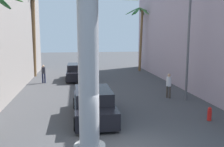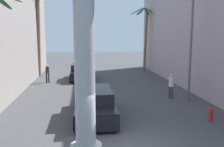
{
  "view_description": "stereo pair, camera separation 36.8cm",
  "coord_description": "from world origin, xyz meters",
  "px_view_note": "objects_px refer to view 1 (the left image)",
  "views": [
    {
      "loc": [
        -1.78,
        -8.63,
        4.44
      ],
      "look_at": [
        0.0,
        3.45,
        2.51
      ],
      "focal_mm": 40.0,
      "sensor_mm": 36.0,
      "label": 1
    },
    {
      "loc": [
        -1.42,
        -8.68,
        4.44
      ],
      "look_at": [
        0.0,
        3.45,
        2.51
      ],
      "focal_mm": 40.0,
      "sensor_mm": 36.0,
      "label": 2
    }
  ],
  "objects_px": {
    "pedestrian_far_left": "(43,72)",
    "fire_hydrant": "(210,114)",
    "street_lamp": "(184,36)",
    "pedestrian_mid_right": "(169,84)",
    "car_far": "(77,72)",
    "palm_tree_far_left": "(33,22)",
    "palm_tree_far_right": "(140,28)",
    "car_lead": "(93,104)"
  },
  "relations": [
    {
      "from": "palm_tree_far_right",
      "to": "pedestrian_mid_right",
      "type": "distance_m",
      "value": 13.97
    },
    {
      "from": "street_lamp",
      "to": "fire_hydrant",
      "type": "height_order",
      "value": "street_lamp"
    },
    {
      "from": "fire_hydrant",
      "to": "palm_tree_far_right",
      "type": "bearing_deg",
      "value": 86.91
    },
    {
      "from": "car_lead",
      "to": "palm_tree_far_right",
      "type": "relative_size",
      "value": 0.67
    },
    {
      "from": "pedestrian_far_left",
      "to": "pedestrian_mid_right",
      "type": "bearing_deg",
      "value": -36.2
    },
    {
      "from": "street_lamp",
      "to": "palm_tree_far_left",
      "type": "relative_size",
      "value": 0.77
    },
    {
      "from": "car_far",
      "to": "palm_tree_far_left",
      "type": "distance_m",
      "value": 7.05
    },
    {
      "from": "palm_tree_far_left",
      "to": "car_far",
      "type": "bearing_deg",
      "value": -31.58
    },
    {
      "from": "palm_tree_far_left",
      "to": "pedestrian_mid_right",
      "type": "bearing_deg",
      "value": -45.37
    },
    {
      "from": "car_lead",
      "to": "car_far",
      "type": "xyz_separation_m",
      "value": [
        -0.81,
        11.53,
        -0.0
      ]
    },
    {
      "from": "street_lamp",
      "to": "pedestrian_mid_right",
      "type": "bearing_deg",
      "value": 135.91
    },
    {
      "from": "fire_hydrant",
      "to": "car_lead",
      "type": "bearing_deg",
      "value": 166.93
    },
    {
      "from": "car_lead",
      "to": "palm_tree_far_right",
      "type": "distance_m",
      "value": 18.57
    },
    {
      "from": "car_lead",
      "to": "palm_tree_far_left",
      "type": "xyz_separation_m",
      "value": [
        -5.14,
        14.19,
        4.89
      ]
    },
    {
      "from": "car_lead",
      "to": "palm_tree_far_left",
      "type": "relative_size",
      "value": 0.55
    },
    {
      "from": "palm_tree_far_left",
      "to": "fire_hydrant",
      "type": "bearing_deg",
      "value": -54.6
    },
    {
      "from": "pedestrian_mid_right",
      "to": "car_lead",
      "type": "bearing_deg",
      "value": -148.43
    },
    {
      "from": "street_lamp",
      "to": "palm_tree_far_right",
      "type": "distance_m",
      "value": 13.93
    },
    {
      "from": "car_far",
      "to": "palm_tree_far_left",
      "type": "relative_size",
      "value": 0.49
    },
    {
      "from": "car_far",
      "to": "palm_tree_far_left",
      "type": "bearing_deg",
      "value": 148.42
    },
    {
      "from": "car_lead",
      "to": "palm_tree_far_right",
      "type": "height_order",
      "value": "palm_tree_far_right"
    },
    {
      "from": "pedestrian_far_left",
      "to": "car_far",
      "type": "bearing_deg",
      "value": 23.36
    },
    {
      "from": "palm_tree_far_right",
      "to": "fire_hydrant",
      "type": "distance_m",
      "value": 18.69
    },
    {
      "from": "palm_tree_far_right",
      "to": "car_lead",
      "type": "bearing_deg",
      "value": -112.52
    },
    {
      "from": "street_lamp",
      "to": "pedestrian_far_left",
      "type": "bearing_deg",
      "value": 143.22
    },
    {
      "from": "street_lamp",
      "to": "fire_hydrant",
      "type": "relative_size",
      "value": 9.98
    },
    {
      "from": "pedestrian_mid_right",
      "to": "palm_tree_far_right",
      "type": "bearing_deg",
      "value": 84.07
    },
    {
      "from": "car_lead",
      "to": "fire_hydrant",
      "type": "bearing_deg",
      "value": -13.07
    },
    {
      "from": "car_lead",
      "to": "pedestrian_far_left",
      "type": "bearing_deg",
      "value": 110.46
    },
    {
      "from": "palm_tree_far_left",
      "to": "pedestrian_far_left",
      "type": "xyz_separation_m",
      "value": [
        1.32,
        -3.96,
        -4.65
      ]
    },
    {
      "from": "palm_tree_far_left",
      "to": "fire_hydrant",
      "type": "height_order",
      "value": "palm_tree_far_left"
    },
    {
      "from": "car_lead",
      "to": "fire_hydrant",
      "type": "relative_size",
      "value": 7.12
    },
    {
      "from": "pedestrian_far_left",
      "to": "fire_hydrant",
      "type": "xyz_separation_m",
      "value": [
        9.74,
        -11.61,
        -0.62
      ]
    },
    {
      "from": "palm_tree_far_left",
      "to": "pedestrian_far_left",
      "type": "relative_size",
      "value": 5.59
    },
    {
      "from": "street_lamp",
      "to": "pedestrian_mid_right",
      "type": "distance_m",
      "value": 3.45
    },
    {
      "from": "car_far",
      "to": "pedestrian_far_left",
      "type": "distance_m",
      "value": 3.29
    },
    {
      "from": "car_far",
      "to": "pedestrian_mid_right",
      "type": "relative_size",
      "value": 2.66
    },
    {
      "from": "palm_tree_far_left",
      "to": "pedestrian_far_left",
      "type": "height_order",
      "value": "palm_tree_far_left"
    },
    {
      "from": "pedestrian_far_left",
      "to": "fire_hydrant",
      "type": "distance_m",
      "value": 15.17
    },
    {
      "from": "pedestrian_mid_right",
      "to": "palm_tree_far_left",
      "type": "bearing_deg",
      "value": 134.63
    },
    {
      "from": "car_far",
      "to": "palm_tree_far_right",
      "type": "bearing_deg",
      "value": 33.55
    },
    {
      "from": "fire_hydrant",
      "to": "pedestrian_far_left",
      "type": "bearing_deg",
      "value": 130.01
    }
  ]
}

